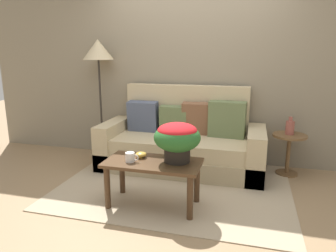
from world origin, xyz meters
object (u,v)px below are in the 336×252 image
side_table (289,147)px  snack_bowl (141,154)px  coffee_table (153,170)px  potted_plant (177,138)px  coffee_mug (130,157)px  floor_lamp (98,56)px  couch (182,143)px  table_vase (290,127)px

side_table → snack_bowl: bearing=-142.8°
coffee_table → side_table: side_table is taller
coffee_table → potted_plant: size_ratio=2.08×
coffee_table → coffee_mug: size_ratio=6.94×
floor_lamp → coffee_table: bearing=-47.1°
couch → side_table: 1.34m
coffee_table → floor_lamp: size_ratio=0.56×
floor_lamp → coffee_mug: 1.94m
coffee_mug → side_table: bearing=39.3°
coffee_table → snack_bowl: bearing=153.5°
couch → side_table: size_ratio=4.04×
side_table → snack_bowl: size_ratio=4.64×
coffee_mug → table_vase: bearing=39.7°
coffee_table → potted_plant: 0.41m
coffee_mug → coffee_table: bearing=17.6°
potted_plant → coffee_mug: potted_plant is taller
floor_lamp → coffee_mug: size_ratio=12.44×
snack_bowl → table_vase: size_ratio=0.51×
snack_bowl → floor_lamp: bearing=130.8°
side_table → coffee_mug: bearing=-140.7°
couch → coffee_mug: bearing=-102.1°
couch → table_vase: couch is taller
couch → coffee_table: bearing=-92.4°
snack_bowl → table_vase: bearing=37.6°
snack_bowl → table_vase: 1.94m
table_vase → floor_lamp: bearing=178.9°
coffee_mug → snack_bowl: 0.15m
floor_lamp → coffee_mug: floor_lamp is taller
potted_plant → coffee_mug: size_ratio=3.33×
side_table → table_vase: bearing=121.1°
coffee_table → potted_plant: bearing=15.2°
table_vase → side_table: bearing=-58.9°
coffee_table → floor_lamp: 2.08m
side_table → floor_lamp: 2.82m
potted_plant → snack_bowl: size_ratio=4.02×
couch → floor_lamp: (-1.26, 0.17, 1.13)m
coffee_table → snack_bowl: size_ratio=8.38×
floor_lamp → table_vase: size_ratio=7.63×
coffee_table → side_table: size_ratio=1.81×
couch → snack_bowl: (-0.20, -1.06, 0.17)m
snack_bowl → potted_plant: bearing=-1.8°
snack_bowl → coffee_table: bearing=-26.5°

